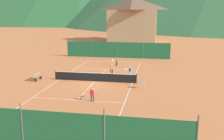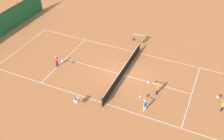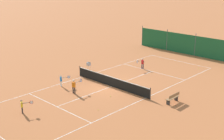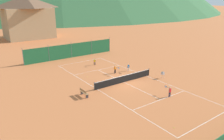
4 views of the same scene
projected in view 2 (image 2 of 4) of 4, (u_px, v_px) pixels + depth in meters
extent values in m
plane|color=#BC6638|center=(123.00, 75.00, 24.69)|extent=(600.00, 600.00, 0.00)
cube|color=white|center=(22.00, 47.00, 28.53)|extent=(8.25, 0.05, 0.01)
cube|color=white|center=(138.00, 53.00, 27.63)|extent=(0.05, 23.85, 0.01)
cube|color=white|center=(105.00, 103.00, 21.75)|extent=(0.05, 23.85, 0.01)
cube|color=white|center=(192.00, 94.00, 22.63)|extent=(8.20, 0.05, 0.01)
cube|color=white|center=(65.00, 59.00, 26.76)|extent=(8.20, 0.05, 0.01)
cube|color=white|center=(123.00, 75.00, 24.69)|extent=(0.05, 12.80, 0.01)
cylinder|color=#2D2D2D|center=(140.00, 46.00, 27.63)|extent=(0.08, 0.08, 1.06)
cylinder|color=#2D2D2D|center=(102.00, 102.00, 21.10)|extent=(0.08, 0.08, 1.06)
cube|color=black|center=(123.00, 71.00, 24.41)|extent=(9.10, 0.02, 0.91)
cube|color=white|center=(123.00, 67.00, 24.12)|extent=(9.10, 0.04, 0.06)
cylinder|color=#59595E|center=(41.00, 0.00, 34.97)|extent=(0.08, 0.08, 2.90)
cylinder|color=#59595E|center=(19.00, 13.00, 31.89)|extent=(0.08, 0.08, 2.90)
cylinder|color=#23284C|center=(58.00, 63.00, 25.69)|extent=(0.10, 0.10, 0.55)
cylinder|color=#23284C|center=(57.00, 64.00, 25.56)|extent=(0.10, 0.10, 0.55)
cube|color=red|center=(56.00, 60.00, 25.32)|extent=(0.27, 0.16, 0.43)
sphere|color=tan|center=(56.00, 57.00, 25.12)|extent=(0.17, 0.17, 0.17)
cylinder|color=tan|center=(57.00, 59.00, 25.44)|extent=(0.06, 0.06, 0.43)
cylinder|color=tan|center=(57.00, 60.00, 25.03)|extent=(0.07, 0.43, 0.06)
cylinder|color=black|center=(60.00, 61.00, 24.93)|extent=(0.03, 0.20, 0.03)
torus|color=#1E4CB2|center=(62.00, 61.00, 24.86)|extent=(0.03, 0.28, 0.28)
cylinder|color=silver|center=(62.00, 61.00, 24.86)|extent=(0.01, 0.25, 0.25)
cylinder|color=black|center=(221.00, 109.00, 20.91)|extent=(0.09, 0.09, 0.52)
cylinder|color=black|center=(223.00, 108.00, 20.99)|extent=(0.09, 0.09, 0.52)
cube|color=yellow|center=(224.00, 104.00, 20.67)|extent=(0.29, 0.24, 0.40)
cylinder|color=#A37556|center=(222.00, 105.00, 20.59)|extent=(0.06, 0.06, 0.40)
cylinder|color=#A37556|center=(223.00, 101.00, 20.77)|extent=(0.24, 0.38, 0.06)
cylinder|color=black|center=(220.00, 99.00, 20.95)|extent=(0.11, 0.17, 0.03)
torus|color=red|center=(217.00, 97.00, 21.10)|extent=(0.16, 0.26, 0.28)
cylinder|color=silver|center=(217.00, 97.00, 21.10)|extent=(0.12, 0.22, 0.25)
cylinder|color=black|center=(157.00, 92.00, 22.40)|extent=(0.11, 0.11, 0.60)
cylinder|color=black|center=(157.00, 91.00, 22.55)|extent=(0.11, 0.11, 0.60)
cube|color=orange|center=(157.00, 87.00, 22.15)|extent=(0.32, 0.22, 0.46)
sphere|color=tan|center=(158.00, 84.00, 21.93)|extent=(0.18, 0.18, 0.18)
cylinder|color=tan|center=(157.00, 88.00, 22.01)|extent=(0.07, 0.07, 0.46)
cylinder|color=tan|center=(155.00, 83.00, 22.22)|extent=(0.16, 0.47, 0.07)
cylinder|color=black|center=(151.00, 83.00, 22.27)|extent=(0.07, 0.21, 0.03)
torus|color=#1E4CB2|center=(148.00, 82.00, 22.32)|extent=(0.08, 0.28, 0.28)
cylinder|color=silver|center=(148.00, 82.00, 22.32)|extent=(0.05, 0.25, 0.25)
cylinder|color=white|center=(144.00, 109.00, 20.92)|extent=(0.09, 0.09, 0.53)
cylinder|color=white|center=(145.00, 108.00, 21.01)|extent=(0.09, 0.09, 0.53)
cube|color=blue|center=(145.00, 104.00, 20.68)|extent=(0.29, 0.24, 0.41)
sphere|color=beige|center=(145.00, 101.00, 20.49)|extent=(0.16, 0.16, 0.16)
cylinder|color=beige|center=(144.00, 105.00, 20.60)|extent=(0.06, 0.06, 0.41)
cylinder|color=beige|center=(145.00, 100.00, 20.78)|extent=(0.22, 0.40, 0.06)
cylinder|color=black|center=(142.00, 98.00, 20.96)|extent=(0.10, 0.18, 0.03)
torus|color=#1E4CB2|center=(140.00, 97.00, 21.10)|extent=(0.14, 0.27, 0.28)
cylinder|color=silver|center=(140.00, 97.00, 21.10)|extent=(0.11, 0.23, 0.25)
sphere|color=#CCE033|center=(147.00, 70.00, 25.25)|extent=(0.07, 0.07, 0.07)
sphere|color=#CCE033|center=(48.00, 35.00, 30.47)|extent=(0.07, 0.07, 0.07)
sphere|color=#CCE033|center=(178.00, 70.00, 25.29)|extent=(0.07, 0.07, 0.07)
sphere|color=#CCE033|center=(112.00, 45.00, 28.75)|extent=(0.07, 0.07, 0.07)
cylinder|color=#B7B7BC|center=(76.00, 102.00, 21.51)|extent=(0.02, 0.02, 0.55)
cylinder|color=#B7B7BC|center=(74.00, 105.00, 21.26)|extent=(0.02, 0.02, 0.55)
cylinder|color=#B7B7BC|center=(80.00, 103.00, 21.40)|extent=(0.02, 0.02, 0.55)
cylinder|color=#B7B7BC|center=(78.00, 106.00, 21.15)|extent=(0.02, 0.02, 0.55)
cube|color=#B7B7BC|center=(77.00, 101.00, 21.16)|extent=(0.34, 0.34, 0.02)
cube|color=#B7B7BC|center=(75.00, 99.00, 21.11)|extent=(0.34, 0.02, 0.34)
cube|color=#B7B7BC|center=(78.00, 101.00, 21.00)|extent=(0.34, 0.02, 0.34)
cube|color=#B7B7BC|center=(78.00, 99.00, 21.18)|extent=(0.02, 0.34, 0.34)
cube|color=#B7B7BC|center=(76.00, 101.00, 20.93)|extent=(0.02, 0.34, 0.34)
sphere|color=#CCE033|center=(76.00, 100.00, 21.23)|extent=(0.07, 0.07, 0.07)
sphere|color=#CCE033|center=(77.00, 101.00, 21.14)|extent=(0.07, 0.07, 0.07)
sphere|color=#CCE033|center=(77.00, 100.00, 21.26)|extent=(0.07, 0.07, 0.07)
sphere|color=#CCE033|center=(76.00, 102.00, 21.05)|extent=(0.07, 0.07, 0.07)
sphere|color=#CCE033|center=(77.00, 102.00, 21.05)|extent=(0.07, 0.07, 0.07)
sphere|color=#CCE033|center=(77.00, 100.00, 21.23)|extent=(0.07, 0.07, 0.07)
sphere|color=#CCE033|center=(77.00, 99.00, 21.20)|extent=(0.07, 0.07, 0.07)
sphere|color=#CCE033|center=(78.00, 101.00, 21.04)|extent=(0.07, 0.07, 0.07)
sphere|color=#CCE033|center=(78.00, 100.00, 21.11)|extent=(0.07, 0.07, 0.07)
sphere|color=#CCE033|center=(78.00, 102.00, 21.00)|extent=(0.07, 0.07, 0.07)
sphere|color=#CCE033|center=(77.00, 102.00, 20.98)|extent=(0.07, 0.07, 0.07)
sphere|color=#CCE033|center=(76.00, 101.00, 21.05)|extent=(0.07, 0.07, 0.07)
sphere|color=#CCE033|center=(77.00, 102.00, 20.92)|extent=(0.07, 0.07, 0.07)
sphere|color=#CCE033|center=(75.00, 100.00, 21.03)|extent=(0.07, 0.07, 0.07)
sphere|color=#CCE033|center=(76.00, 100.00, 21.07)|extent=(0.07, 0.07, 0.07)
sphere|color=#CCE033|center=(77.00, 101.00, 20.98)|extent=(0.07, 0.07, 0.07)
cube|color=olive|center=(139.00, 38.00, 29.18)|extent=(0.36, 1.50, 0.05)
cube|color=olive|center=(139.00, 35.00, 29.13)|extent=(0.04, 1.50, 0.28)
cube|color=#333338|center=(144.00, 41.00, 29.12)|extent=(0.32, 0.06, 0.44)
cube|color=#333338|center=(134.00, 38.00, 29.51)|extent=(0.32, 0.06, 0.44)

